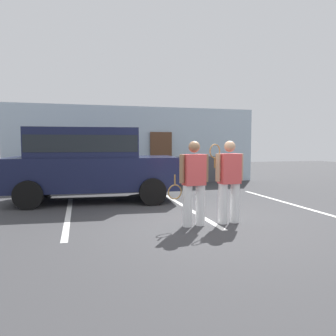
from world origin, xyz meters
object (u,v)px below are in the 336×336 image
(tennis_player_woman, at_px, (229,180))
(potted_plant_by_porch, at_px, (192,173))
(tennis_player_man, at_px, (194,182))
(parked_suv, at_px, (90,161))

(tennis_player_woman, height_order, potted_plant_by_porch, tennis_player_woman)
(tennis_player_man, relative_size, tennis_player_woman, 1.00)
(tennis_player_woman, bearing_deg, potted_plant_by_porch, -106.51)
(tennis_player_man, height_order, potted_plant_by_porch, tennis_player_man)
(tennis_player_man, bearing_deg, potted_plant_by_porch, -116.16)
(tennis_player_man, xyz_separation_m, potted_plant_by_porch, (2.08, 5.90, -0.39))
(tennis_player_man, bearing_deg, tennis_player_woman, 175.50)
(parked_suv, bearing_deg, potted_plant_by_porch, 37.15)
(parked_suv, xyz_separation_m, tennis_player_woman, (2.64, -3.40, -0.27))
(tennis_player_man, relative_size, potted_plant_by_porch, 1.95)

